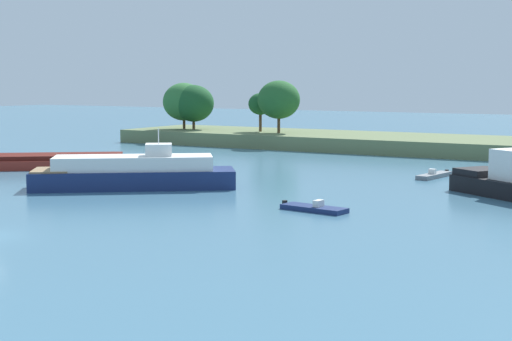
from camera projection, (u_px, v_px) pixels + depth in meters
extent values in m
cube|color=#66754C|center=(406.00, 144.00, 108.90)|extent=(89.50, 17.33, 2.03)
cylinder|color=#513823|center=(184.00, 124.00, 125.44)|extent=(0.44, 0.44, 1.71)
ellipsoid|color=#2D6B33|center=(184.00, 102.00, 125.03)|extent=(6.79, 6.79, 6.11)
cylinder|color=#513823|center=(194.00, 125.00, 124.59)|extent=(0.44, 0.44, 1.56)
ellipsoid|color=#194C23|center=(194.00, 103.00, 124.20)|extent=(6.57, 6.57, 5.92)
cylinder|color=#513823|center=(260.00, 123.00, 119.33)|extent=(0.44, 0.44, 2.77)
ellipsoid|color=#194C23|center=(260.00, 104.00, 119.00)|extent=(3.72, 3.72, 3.35)
cylinder|color=#513823|center=(279.00, 125.00, 116.00)|extent=(0.44, 0.44, 2.44)
ellipsoid|color=#235B28|center=(279.00, 100.00, 115.56)|extent=(6.36, 6.36, 5.73)
cube|color=navy|center=(314.00, 209.00, 58.60)|extent=(5.40, 2.41, 0.38)
cube|color=white|center=(318.00, 203.00, 58.31)|extent=(0.61, 0.92, 0.50)
cube|color=black|center=(285.00, 204.00, 60.28)|extent=(0.32, 0.35, 0.56)
cube|color=black|center=(481.00, 172.00, 68.85)|extent=(4.81, 4.97, 0.60)
cylinder|color=black|center=(467.00, 179.00, 70.60)|extent=(0.64, 0.75, 0.70)
cube|color=slate|center=(434.00, 176.00, 78.83)|extent=(2.12, 5.89, 0.43)
cube|color=white|center=(432.00, 171.00, 78.44)|extent=(0.73, 0.59, 0.50)
cube|color=black|center=(447.00, 172.00, 81.18)|extent=(0.36, 0.32, 0.56)
cube|color=navy|center=(134.00, 179.00, 71.07)|extent=(17.72, 14.98, 1.69)
cube|color=white|center=(134.00, 163.00, 70.90)|extent=(14.03, 11.96, 1.30)
cube|color=white|center=(159.00, 150.00, 71.01)|extent=(3.25, 3.22, 1.10)
cube|color=#937551|center=(52.00, 170.00, 70.15)|extent=(5.32, 5.54, 0.16)
cylinder|color=silver|center=(158.00, 136.00, 70.87)|extent=(0.10, 0.10, 1.40)
cube|color=maroon|center=(160.00, 161.00, 89.16)|extent=(3.35, 4.01, 0.94)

